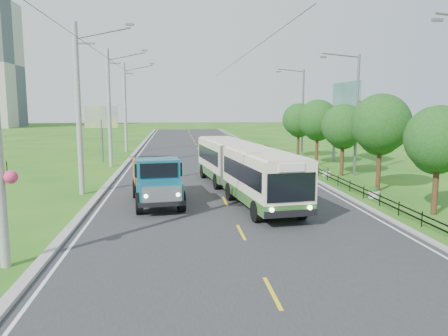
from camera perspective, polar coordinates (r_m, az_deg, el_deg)
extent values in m
plane|color=#205C15|center=(18.47, 2.24, -8.43)|extent=(240.00, 240.00, 0.00)
cube|color=#28282B|center=(37.96, -2.23, 0.20)|extent=(14.00, 120.00, 0.02)
cube|color=#9E9E99|center=(38.13, -13.08, 0.13)|extent=(0.40, 120.00, 0.15)
cube|color=#9E9E99|center=(39.11, 8.28, 0.42)|extent=(0.30, 120.00, 0.10)
cube|color=silver|center=(38.08, -12.26, 0.06)|extent=(0.12, 120.00, 0.00)
cube|color=silver|center=(38.99, 7.57, 0.37)|extent=(0.12, 120.00, 0.00)
cube|color=yellow|center=(18.46, 2.24, -8.36)|extent=(0.12, 2.20, 0.00)
cube|color=black|center=(33.62, 12.25, -0.52)|extent=(0.04, 40.00, 0.60)
sphere|color=#D83366|center=(15.61, -26.08, -1.05)|extent=(0.44, 0.44, 0.44)
cylinder|color=gray|center=(27.10, -18.48, 7.18)|extent=(0.32, 0.32, 10.00)
cube|color=slate|center=(27.23, -17.79, 15.24)|extent=(1.20, 0.10, 0.10)
cube|color=slate|center=(27.02, -12.21, 17.85)|extent=(0.50, 0.18, 0.12)
cylinder|color=gray|center=(38.91, -14.77, 7.51)|extent=(0.32, 0.32, 10.00)
cube|color=slate|center=(39.00, -14.23, 13.12)|extent=(1.20, 0.10, 0.10)
cube|color=slate|center=(38.86, -10.36, 14.88)|extent=(0.50, 0.18, 0.12)
cylinder|color=gray|center=(50.82, -12.79, 7.67)|extent=(0.32, 0.32, 10.00)
cube|color=slate|center=(50.89, -12.36, 11.97)|extent=(1.20, 0.10, 0.10)
cube|color=slate|center=(50.78, -9.40, 13.30)|extent=(0.50, 0.18, 0.12)
cylinder|color=#382314|center=(23.44, 25.90, -1.96)|extent=(0.28, 0.28, 2.97)
sphere|color=#1A4012|center=(23.19, 26.25, 3.46)|extent=(3.18, 3.18, 3.18)
sphere|color=#1A4012|center=(23.77, 25.91, 2.04)|extent=(2.33, 2.33, 2.33)
cylinder|color=#382314|center=(28.60, 19.57, 0.48)|extent=(0.28, 0.28, 3.36)
sphere|color=#1A4012|center=(28.40, 19.81, 5.53)|extent=(3.60, 3.60, 3.60)
sphere|color=#1A4012|center=(28.97, 19.66, 4.15)|extent=(2.64, 2.64, 2.64)
cylinder|color=#382314|center=(34.08, 15.18, 1.55)|extent=(0.28, 0.28, 3.02)
sphere|color=#1A4012|center=(33.90, 15.33, 5.36)|extent=(3.24, 3.24, 3.24)
sphere|color=#1A4012|center=(34.48, 15.29, 4.33)|extent=(2.38, 2.38, 2.38)
cylinder|color=#382314|center=(39.68, 12.04, 2.72)|extent=(0.28, 0.28, 3.25)
sphere|color=#1A4012|center=(39.53, 12.14, 6.24)|extent=(3.48, 3.48, 3.48)
sphere|color=#1A4012|center=(40.10, 12.16, 5.27)|extent=(2.55, 2.55, 2.55)
cylinder|color=#382314|center=(45.40, 9.66, 3.35)|extent=(0.28, 0.28, 3.08)
sphere|color=#1A4012|center=(45.27, 9.73, 6.26)|extent=(3.30, 3.30, 3.30)
sphere|color=#1A4012|center=(45.83, 9.78, 5.45)|extent=(2.42, 2.42, 2.42)
cube|color=slate|center=(20.83, 26.10, 16.97)|extent=(0.45, 0.16, 0.12)
cylinder|color=slate|center=(34.26, 16.94, 6.53)|extent=(0.20, 0.20, 9.00)
cylinder|color=slate|center=(33.92, 15.01, 14.04)|extent=(2.80, 0.10, 0.34)
cube|color=slate|center=(33.46, 12.87, 13.94)|extent=(0.45, 0.16, 0.12)
cylinder|color=slate|center=(47.45, 10.26, 7.12)|extent=(0.20, 0.20, 9.00)
cylinder|color=slate|center=(47.21, 8.73, 12.49)|extent=(2.80, 0.10, 0.34)
cube|color=slate|center=(46.88, 7.15, 12.37)|extent=(0.45, 0.16, 0.12)
cylinder|color=silver|center=(26.54, 18.95, -3.30)|extent=(0.64, 0.64, 0.40)
sphere|color=#1A4012|center=(26.50, 18.97, -2.77)|extent=(0.44, 0.44, 0.44)
cylinder|color=silver|center=(33.83, 13.21, -0.67)|extent=(0.64, 0.64, 0.40)
sphere|color=#1A4012|center=(33.79, 13.22, -0.25)|extent=(0.44, 0.44, 0.44)
cylinder|color=silver|center=(41.38, 9.53, 1.02)|extent=(0.64, 0.64, 0.40)
sphere|color=#1A4012|center=(41.35, 9.54, 1.37)|extent=(0.44, 0.44, 0.44)
cylinder|color=slate|center=(42.19, -15.64, 3.43)|extent=(0.20, 0.20, 4.00)
cube|color=yellow|center=(42.08, -15.76, 6.41)|extent=(3.00, 0.15, 2.00)
cylinder|color=slate|center=(38.16, 16.83, 3.66)|extent=(0.24, 0.24, 5.00)
cylinder|color=slate|center=(42.79, 14.21, 4.21)|extent=(0.24, 0.24, 5.00)
cube|color=#144C47|center=(40.37, 15.62, 8.63)|extent=(0.20, 6.00, 3.00)
cube|color=#306127|center=(22.34, 5.13, -3.49)|extent=(3.36, 7.54, 0.53)
cube|color=beige|center=(22.13, 5.17, -0.43)|extent=(3.36, 7.54, 1.87)
cube|color=black|center=(22.13, 5.17, -0.41)|extent=(3.33, 6.96, 0.92)
cube|color=#306127|center=(29.91, 0.14, -0.48)|extent=(3.30, 7.05, 0.53)
cube|color=beige|center=(29.75, 0.15, 1.81)|extent=(3.30, 7.05, 1.87)
cube|color=black|center=(29.75, 0.15, 1.83)|extent=(3.26, 6.48, 0.92)
cube|color=#4C4C4C|center=(26.06, 2.21, 0.30)|extent=(2.39, 1.26, 2.31)
cube|color=black|center=(18.78, 8.79, -2.54)|extent=(2.17, 0.35, 1.26)
cylinder|color=black|center=(19.95, 4.26, -5.68)|extent=(0.44, 1.04, 1.01)
cylinder|color=black|center=(20.72, 10.06, -5.26)|extent=(0.44, 1.04, 1.01)
cylinder|color=black|center=(24.41, 0.79, -3.10)|extent=(0.44, 1.04, 1.01)
cylinder|color=black|center=(25.04, 5.66, -2.85)|extent=(0.44, 1.04, 1.01)
cylinder|color=black|center=(27.56, -0.95, -1.79)|extent=(0.44, 1.04, 1.01)
cylinder|color=black|center=(28.12, 3.42, -1.61)|extent=(0.44, 1.04, 1.01)
cylinder|color=black|center=(31.87, -2.74, -0.44)|extent=(0.44, 1.04, 1.01)
cylinder|color=black|center=(32.36, 1.07, -0.30)|extent=(0.44, 1.04, 1.01)
cube|color=#135B74|center=(21.49, -8.28, -3.17)|extent=(2.22, 1.63, 0.98)
cube|color=#135B74|center=(22.84, -8.66, -1.26)|extent=(2.34, 1.84, 1.96)
cube|color=black|center=(22.77, -8.68, -0.04)|extent=(2.52, 1.57, 0.69)
cube|color=black|center=(23.78, -8.78, -3.17)|extent=(1.73, 5.96, 0.25)
cube|color=#D84614|center=(25.25, -9.16, -0.26)|extent=(2.62, 3.21, 1.28)
cylinder|color=black|center=(21.72, -11.01, -4.57)|extent=(0.48, 1.11, 1.08)
cylinder|color=black|center=(21.91, -5.61, -4.35)|extent=(0.48, 1.11, 1.08)
cylinder|color=black|center=(25.56, -11.44, -2.66)|extent=(0.48, 1.11, 1.08)
cylinder|color=black|center=(25.72, -6.85, -2.49)|extent=(0.48, 1.11, 1.08)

